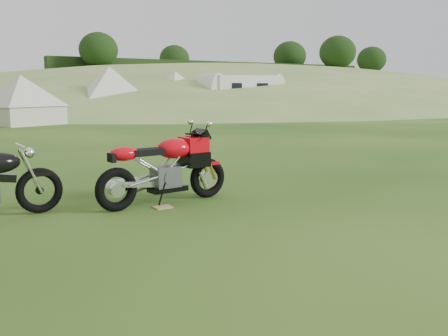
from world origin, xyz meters
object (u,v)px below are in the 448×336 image
tent_left (22,98)px  tent_mid (110,93)px  tent_right (176,93)px  sport_motorcycle (164,163)px  plywood_board (163,207)px  caravan (241,95)px

tent_left → tent_mid: (4.99, 3.02, 0.18)m
tent_right → sport_motorcycle: bearing=-132.6°
plywood_board → sport_motorcycle: bearing=57.9°
tent_left → caravan: size_ratio=0.54×
sport_motorcycle → tent_mid: (6.09, 20.14, 0.78)m
tent_mid → caravan: tent_mid is taller
tent_mid → caravan: 7.37m
sport_motorcycle → caravan: bearing=49.3°
tent_left → tent_right: tent_right is taller
plywood_board → caravan: bearing=54.1°
tent_mid → sport_motorcycle: bearing=-104.8°
sport_motorcycle → tent_mid: tent_mid is taller
tent_left → tent_right: size_ratio=0.90×
sport_motorcycle → plywood_board: size_ratio=8.41×
plywood_board → tent_left: 17.39m
sport_motorcycle → tent_left: size_ratio=0.70×
tent_left → caravan: 12.14m
tent_right → caravan: bearing=-55.4°
tent_right → tent_mid: bearing=170.4°
tent_left → tent_mid: bearing=10.1°
sport_motorcycle → tent_right: 23.01m
tent_mid → tent_left: bearing=-146.8°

